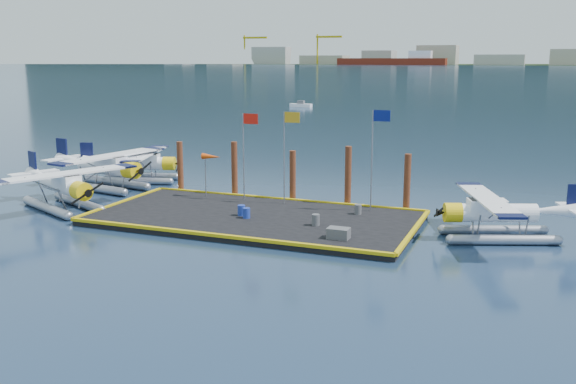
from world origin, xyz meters
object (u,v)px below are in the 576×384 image
(seaplane_b, at_px, (107,169))
(drum_2, at_px, (316,220))
(windsock, at_px, (211,158))
(seaplane_a, at_px, (64,188))
(seaplane_c, at_px, (142,165))
(piling_2, at_px, (293,178))
(crate, at_px, (338,233))
(drum_0, at_px, (241,210))
(flagpole_yellow, at_px, (287,143))
(piling_4, at_px, (407,184))
(seaplane_d, at_px, (493,215))
(piling_1, at_px, (235,171))
(drum_1, at_px, (246,213))
(piling_0, at_px, (180,168))
(flagpole_blue, at_px, (375,145))
(flagpole_red, at_px, (246,143))
(drum_4, at_px, (358,209))
(piling_3, at_px, (348,178))

(seaplane_b, relative_size, drum_2, 15.45)
(windsock, bearing_deg, seaplane_a, -144.78)
(seaplane_c, xyz_separation_m, piling_2, (14.50, -3.12, 0.48))
(crate, relative_size, windsock, 0.38)
(drum_0, bearing_deg, flagpole_yellow, 70.94)
(crate, height_order, windsock, windsock)
(piling_2, height_order, piling_4, piling_4)
(seaplane_b, xyz_separation_m, seaplane_d, (28.90, -3.74, -0.20))
(drum_0, bearing_deg, piling_1, 119.55)
(drum_1, bearing_deg, piling_0, 143.15)
(drum_2, bearing_deg, flagpole_blue, 64.20)
(piling_1, bearing_deg, piling_2, 0.00)
(seaplane_a, distance_m, drum_0, 12.50)
(seaplane_d, height_order, crate, seaplane_d)
(seaplane_a, height_order, flagpole_yellow, flagpole_yellow)
(windsock, xyz_separation_m, piling_2, (5.53, 1.60, -1.33))
(drum_2, height_order, flagpole_red, flagpole_red)
(piling_2, bearing_deg, crate, -55.16)
(seaplane_b, distance_m, crate, 22.65)
(drum_1, distance_m, piling_4, 10.76)
(seaplane_a, relative_size, flagpole_red, 1.59)
(drum_0, distance_m, flagpole_red, 5.76)
(flagpole_yellow, bearing_deg, drum_2, -52.27)
(drum_2, relative_size, piling_4, 0.17)
(seaplane_a, bearing_deg, seaplane_d, 121.18)
(flagpole_red, bearing_deg, seaplane_b, 175.04)
(drum_1, height_order, drum_4, drum_1)
(seaplane_a, height_order, drum_1, seaplane_a)
(piling_0, bearing_deg, flagpole_yellow, -9.86)
(drum_4, bearing_deg, windsock, 173.91)
(drum_0, bearing_deg, seaplane_a, -172.86)
(seaplane_d, distance_m, piling_2, 14.37)
(drum_1, relative_size, piling_4, 0.16)
(drum_1, height_order, piling_2, piling_2)
(drum_0, bearing_deg, piling_4, 31.95)
(seaplane_a, relative_size, piling_4, 2.38)
(crate, distance_m, piling_0, 17.29)
(seaplane_b, relative_size, piling_2, 2.74)
(piling_2, xyz_separation_m, piling_4, (8.00, 0.00, 0.10))
(drum_2, distance_m, drum_4, 3.93)
(flagpole_red, relative_size, windsock, 1.92)
(piling_2, bearing_deg, piling_4, 0.00)
(piling_1, bearing_deg, flagpole_blue, -8.51)
(seaplane_b, height_order, flagpole_yellow, flagpole_yellow)
(crate, relative_size, piling_3, 0.28)
(crate, xyz_separation_m, piling_4, (2.04, 8.56, 1.30))
(seaplane_a, relative_size, seaplane_c, 1.05)
(piling_2, bearing_deg, drum_4, -26.84)
(crate, relative_size, flagpole_blue, 0.18)
(drum_1, distance_m, piling_0, 10.50)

